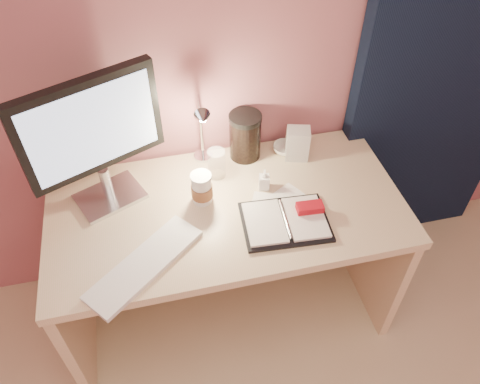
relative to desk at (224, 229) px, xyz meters
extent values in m
plane|color=#AF656F|center=(0.00, 0.30, 0.75)|extent=(3.50, 0.00, 3.50)
cube|color=black|center=(1.05, 0.24, 0.60)|extent=(0.85, 0.08, 2.20)
cube|color=beige|center=(0.00, -0.07, 0.21)|extent=(1.40, 0.70, 0.04)
cube|color=beige|center=(-0.68, -0.07, -0.16)|extent=(0.04, 0.66, 0.69)
cube|color=beige|center=(0.68, -0.07, -0.16)|extent=(0.04, 0.66, 0.69)
cube|color=beige|center=(0.00, 0.26, -0.10)|extent=(1.32, 0.03, 0.55)
cube|color=silver|center=(-0.44, 0.08, 0.23)|extent=(0.30, 0.27, 0.02)
cylinder|color=silver|center=(-0.44, 0.08, 0.31)|extent=(0.04, 0.04, 0.14)
cube|color=black|center=(-0.44, 0.08, 0.59)|extent=(0.48, 0.24, 0.36)
cube|color=#A7BEE3|center=(-0.46, 0.05, 0.59)|extent=(0.42, 0.19, 0.31)
cube|color=white|center=(-0.34, -0.29, 0.24)|extent=(0.44, 0.39, 0.02)
cube|color=black|center=(0.20, -0.21, 0.23)|extent=(0.34, 0.27, 0.01)
cube|color=white|center=(0.12, -0.20, 0.24)|extent=(0.16, 0.22, 0.01)
cube|color=white|center=(0.28, -0.21, 0.24)|extent=(0.16, 0.22, 0.01)
cube|color=#A50E19|center=(0.30, -0.19, 0.26)|extent=(0.11, 0.06, 0.03)
cube|color=white|center=(0.24, -0.12, 0.23)|extent=(0.23, 0.23, 0.00)
cube|color=white|center=(0.16, -0.12, 0.23)|extent=(0.19, 0.19, 0.00)
cylinder|color=white|center=(-0.09, -0.02, 0.29)|extent=(0.08, 0.08, 0.12)
cylinder|color=brown|center=(-0.09, -0.02, 0.28)|extent=(0.08, 0.08, 0.05)
cylinder|color=white|center=(-0.09, -0.02, 0.36)|extent=(0.08, 0.08, 0.01)
cylinder|color=white|center=(0.00, 0.11, 0.29)|extent=(0.07, 0.07, 0.13)
imported|color=silver|center=(0.32, 0.19, 0.24)|extent=(0.14, 0.14, 0.03)
imported|color=white|center=(0.17, -0.01, 0.27)|extent=(0.05, 0.05, 0.09)
cylinder|color=black|center=(0.14, 0.21, 0.32)|extent=(0.13, 0.13, 0.19)
cube|color=beige|center=(0.36, 0.15, 0.30)|extent=(0.11, 0.10, 0.15)
cylinder|color=silver|center=(-0.04, 0.24, 0.23)|extent=(0.08, 0.08, 0.01)
cylinder|color=silver|center=(-0.04, 0.24, 0.39)|extent=(0.01, 0.01, 0.30)
cone|color=silver|center=(-0.03, 0.09, 0.54)|extent=(0.07, 0.06, 0.06)
camera|label=1|loc=(-0.23, -1.30, 1.58)|focal=35.00mm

